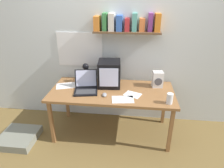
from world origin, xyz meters
TOP-DOWN VIEW (x-y plane):
  - ground_plane at (0.00, 0.00)m, footprint 12.00×12.00m
  - back_wall at (0.00, 0.48)m, footprint 5.60×0.24m
  - corner_desk at (0.00, 0.00)m, footprint 1.72×0.78m
  - crt_monitor at (-0.06, 0.17)m, footprint 0.34×0.36m
  - laptop at (-0.36, -0.02)m, footprint 0.37×0.38m
  - desk_lamp at (-0.41, 0.23)m, footprint 0.15×0.17m
  - juice_glass at (0.74, -0.27)m, footprint 0.08×0.08m
  - space_heater at (0.63, 0.20)m, footprint 0.16×0.14m
  - computer_mouse at (-0.08, -0.17)m, footprint 0.08×0.11m
  - printed_handout at (0.29, -0.09)m, footprint 0.26×0.23m
  - loose_paper_near_laptop at (-0.69, 0.08)m, footprint 0.32×0.28m
  - open_notebook at (0.17, -0.24)m, footprint 0.30×0.23m
  - floor_cushion at (-1.31, -0.36)m, footprint 0.50×0.50m

SIDE VIEW (x-z plane):
  - ground_plane at x=0.00m, z-range 0.00..0.00m
  - floor_cushion at x=-1.31m, z-range 0.00..0.11m
  - corner_desk at x=0.00m, z-range 0.30..1.01m
  - printed_handout at x=0.29m, z-range 0.71..0.71m
  - loose_paper_near_laptop at x=-0.69m, z-range 0.71..0.71m
  - open_notebook at x=0.17m, z-range 0.71..0.71m
  - computer_mouse at x=-0.08m, z-range 0.71..0.74m
  - juice_glass at x=0.74m, z-range 0.70..0.83m
  - laptop at x=-0.36m, z-range 0.64..0.90m
  - space_heater at x=0.63m, z-range 0.71..0.93m
  - crt_monitor at x=-0.06m, z-range 0.71..1.08m
  - desk_lamp at x=-0.41m, z-range 0.74..1.05m
  - back_wall at x=0.00m, z-range 0.01..2.61m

